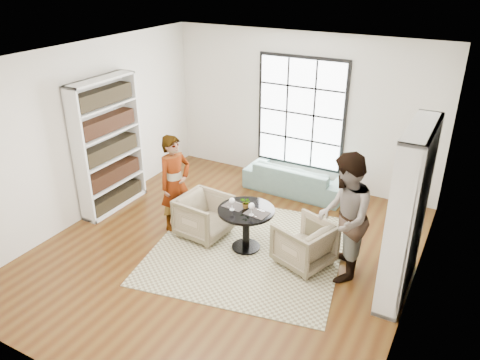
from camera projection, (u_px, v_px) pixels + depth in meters
The scene contains 16 objects.
ground at pixel (226, 250), 7.43m from camera, with size 6.00×6.00×0.00m, color #553714.
room_shell at pixel (243, 166), 7.32m from camera, with size 6.00×6.01×6.00m.
rug at pixel (248, 249), 7.44m from camera, with size 2.89×2.89×0.01m, color tan.
pedestal_table at pixel (246, 220), 7.26m from camera, with size 0.89×0.89×0.71m.
sofa at pixel (296, 178), 9.18m from camera, with size 1.99×0.78×0.58m, color gray.
armchair_left at pixel (204, 216), 7.69m from camera, with size 0.76×0.78×0.71m, color tan.
armchair_right at pixel (304, 244), 6.97m from camera, with size 0.74×0.76×0.70m, color #BBB686.
person_left at pixel (175, 183), 7.72m from camera, with size 0.61×0.40×1.66m, color gray.
person_right at pixel (344, 218), 6.48m from camera, with size 0.92×0.72×1.89m, color gray.
placemat_left at pixel (235, 206), 7.27m from camera, with size 0.34×0.26×0.01m, color #2A2624.
placemat_right at pixel (257, 213), 7.06m from camera, with size 0.34×0.26×0.01m, color #2A2624.
cutlery_left at pixel (235, 205), 7.27m from camera, with size 0.14×0.22×0.01m, color silver, non-canonical shape.
cutlery_right at pixel (257, 213), 7.06m from camera, with size 0.14×0.22×0.01m, color silver, non-canonical shape.
wine_glass_left at pixel (232, 201), 7.10m from camera, with size 0.09×0.09×0.21m.
wine_glass_right at pixel (251, 207), 6.95m from camera, with size 0.09×0.09×0.21m.
flower_centerpiece at pixel (246, 203), 7.18m from camera, with size 0.17×0.14×0.18m, color gray.
Camera 1 is at (3.16, -5.37, 4.20)m, focal length 35.00 mm.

